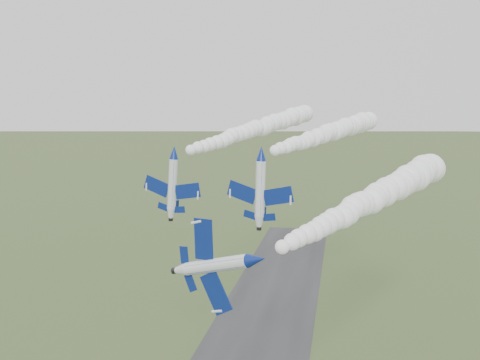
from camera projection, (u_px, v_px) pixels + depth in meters
name	position (u px, v px, depth m)	size (l,w,h in m)	color
jet_lead	(256.00, 260.00, 60.00)	(7.96, 13.54, 11.21)	silver
smoke_trail_jet_lead	(377.00, 197.00, 88.66)	(5.92, 65.27, 5.92)	white
jet_pair_left	(174.00, 152.00, 85.89)	(10.53, 12.38, 3.11)	silver
smoke_trail_jet_pair_left	(262.00, 127.00, 121.22)	(4.92, 72.50, 4.92)	white
jet_pair_right	(261.00, 153.00, 82.10)	(11.24, 13.09, 3.28)	silver
smoke_trail_jet_pair_right	(332.00, 132.00, 112.77)	(4.68, 63.20, 4.68)	white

